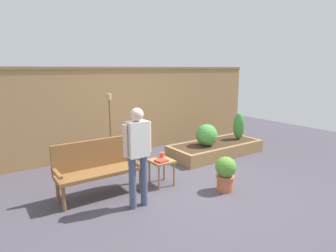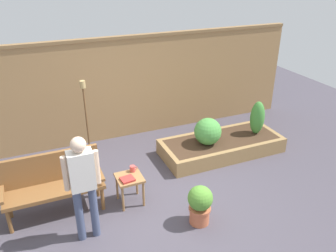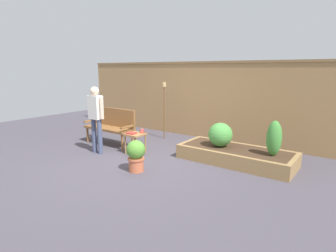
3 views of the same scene
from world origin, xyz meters
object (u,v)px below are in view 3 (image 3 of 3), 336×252
object	(u,v)px
book_on_table	(131,133)
potted_boxwood	(136,154)
side_table	(135,137)
cup_on_table	(142,131)
shrub_far_corner	(274,138)
garden_bench	(111,124)
person_by_bench	(96,114)
shrub_near_bench	(220,135)
tiki_torch	(164,100)

from	to	relation	value
book_on_table	potted_boxwood	xyz separation A→B (m)	(0.84, -0.77, -0.16)
side_table	cup_on_table	size ratio (longest dim) A/B	3.84
shrub_far_corner	garden_bench	bearing A→B (deg)	-173.15
book_on_table	person_by_bench	xyz separation A→B (m)	(-0.70, -0.42, 0.44)
person_by_bench	shrub_near_bench	bearing A→B (deg)	26.30
potted_boxwood	person_by_bench	bearing A→B (deg)	167.47
garden_bench	person_by_bench	size ratio (longest dim) A/B	0.92
side_table	shrub_far_corner	distance (m)	3.02
garden_bench	book_on_table	size ratio (longest dim) A/B	7.19
garden_bench	book_on_table	distance (m)	1.11
side_table	book_on_table	distance (m)	0.13
side_table	tiki_torch	bearing A→B (deg)	101.63
cup_on_table	person_by_bench	size ratio (longest dim) A/B	0.08
shrub_far_corner	person_by_bench	size ratio (longest dim) A/B	0.44
side_table	potted_boxwood	bearing A→B (deg)	-46.74
shrub_far_corner	side_table	bearing A→B (deg)	-165.35
garden_bench	person_by_bench	xyz separation A→B (m)	(0.34, -0.78, 0.39)
tiki_torch	shrub_far_corner	bearing A→B (deg)	-13.74
garden_bench	tiki_torch	size ratio (longest dim) A/B	0.90
shrub_near_bench	tiki_torch	size ratio (longest dim) A/B	0.33
tiki_torch	cup_on_table	bearing A→B (deg)	-73.60
cup_on_table	potted_boxwood	xyz separation A→B (m)	(0.69, -0.97, -0.19)
garden_bench	shrub_far_corner	size ratio (longest dim) A/B	2.08
garden_bench	side_table	world-z (taller)	garden_bench
side_table	book_on_table	xyz separation A→B (m)	(-0.05, -0.07, 0.10)
garden_bench	cup_on_table	xyz separation A→B (m)	(1.20, -0.15, -0.02)
shrub_far_corner	person_by_bench	world-z (taller)	person_by_bench
side_table	book_on_table	bearing A→B (deg)	-125.50
side_table	person_by_bench	world-z (taller)	person_by_bench
potted_boxwood	tiki_torch	size ratio (longest dim) A/B	0.39
side_table	potted_boxwood	size ratio (longest dim) A/B	0.78
cup_on_table	book_on_table	world-z (taller)	cup_on_table
potted_boxwood	side_table	bearing A→B (deg)	133.26
book_on_table	shrub_near_bench	world-z (taller)	shrub_near_bench
cup_on_table	shrub_far_corner	xyz separation A→B (m)	(2.81, 0.63, 0.12)
garden_bench	person_by_bench	world-z (taller)	person_by_bench
shrub_far_corner	person_by_bench	xyz separation A→B (m)	(-3.67, -1.26, 0.29)
potted_boxwood	person_by_bench	distance (m)	1.69
side_table	shrub_far_corner	world-z (taller)	shrub_far_corner
side_table	shrub_far_corner	bearing A→B (deg)	14.65
cup_on_table	person_by_bench	distance (m)	1.13
book_on_table	shrub_near_bench	bearing A→B (deg)	17.21
book_on_table	tiki_torch	xyz separation A→B (m)	(-0.27, 1.62, 0.61)
book_on_table	shrub_far_corner	size ratio (longest dim) A/B	0.29
side_table	shrub_far_corner	xyz separation A→B (m)	(2.91, 0.76, 0.25)
side_table	shrub_near_bench	distance (m)	1.95
tiki_torch	person_by_bench	size ratio (longest dim) A/B	1.02
potted_boxwood	shrub_far_corner	world-z (taller)	shrub_far_corner
garden_bench	cup_on_table	size ratio (longest dim) A/B	11.52
book_on_table	potted_boxwood	size ratio (longest dim) A/B	0.33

